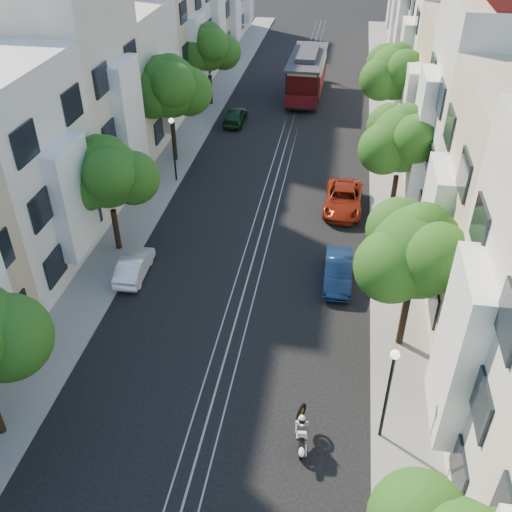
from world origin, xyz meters
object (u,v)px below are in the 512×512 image
at_px(tree_e_c, 403,141).
at_px(sportbike_rider, 301,430).
at_px(tree_e_d, 396,74).
at_px(tree_w_b, 108,175).
at_px(tree_e_b, 418,254).
at_px(tree_w_c, 170,88).
at_px(parked_car_e_mid, 338,271).
at_px(parked_car_e_far, 343,199).
at_px(parked_car_w_far, 235,115).
at_px(lamp_west, 173,140).
at_px(tree_w_d, 209,49).
at_px(lamp_east, 390,382).
at_px(parked_car_w_mid, 134,266).
at_px(cable_car, 307,72).

bearing_deg(tree_e_c, sportbike_rider, -102.60).
bearing_deg(sportbike_rider, tree_e_d, 76.19).
height_order(tree_e_d, tree_w_b, tree_e_d).
xyz_separation_m(tree_e_b, tree_e_d, (0.00, 22.00, 0.13)).
distance_m(tree_e_c, tree_e_d, 11.00).
distance_m(tree_e_d, tree_w_c, 15.60).
height_order(tree_w_b, parked_car_e_mid, tree_w_b).
bearing_deg(tree_e_c, parked_car_e_far, 175.20).
xyz_separation_m(sportbike_rider, parked_car_w_far, (-7.92, 29.04, -0.09)).
height_order(tree_e_d, lamp_west, tree_e_d).
xyz_separation_m(tree_w_d, lamp_east, (13.44, -31.98, -1.75)).
distance_m(tree_e_c, tree_w_b, 15.60).
bearing_deg(parked_car_e_mid, parked_car_w_far, 113.51).
xyz_separation_m(tree_w_b, parked_car_w_mid, (1.54, -2.04, -3.84)).
distance_m(tree_w_d, parked_car_e_far, 19.93).
bearing_deg(tree_w_c, sportbike_rider, -63.85).
relative_size(lamp_east, cable_car, 0.45).
xyz_separation_m(lamp_east, parked_car_e_mid, (-1.90, 9.01, -2.23)).
bearing_deg(parked_car_e_mid, tree_w_b, 174.19).
bearing_deg(cable_car, parked_car_w_far, -122.99).
xyz_separation_m(tree_e_b, lamp_east, (-0.96, -4.98, -1.89)).
relative_size(tree_w_d, cable_car, 0.71).
bearing_deg(parked_car_e_far, lamp_east, -81.75).
height_order(lamp_east, sportbike_rider, lamp_east).
bearing_deg(tree_e_b, lamp_east, -100.93).
bearing_deg(tree_e_d, tree_w_d, 160.85).
height_order(parked_car_e_mid, parked_car_e_far, parked_car_e_far).
xyz_separation_m(tree_w_c, parked_car_w_mid, (1.54, -13.04, -4.51)).
relative_size(tree_e_d, tree_w_d, 1.05).
distance_m(tree_w_b, parked_car_e_mid, 12.18).
height_order(tree_e_d, parked_car_w_far, tree_e_d).
xyz_separation_m(lamp_east, parked_car_e_far, (-1.90, 16.22, -2.20)).
bearing_deg(tree_e_c, parked_car_w_mid, -147.99).
bearing_deg(lamp_west, parked_car_e_far, -9.47).
xyz_separation_m(cable_car, parked_car_e_mid, (3.90, -26.53, -1.46)).
xyz_separation_m(tree_e_d, sportbike_rider, (-3.74, -27.72, -4.14)).
xyz_separation_m(cable_car, parked_car_e_far, (3.90, -19.32, -1.42)).
relative_size(tree_w_b, parked_car_w_mid, 1.84).
distance_m(tree_w_b, parked_car_w_far, 18.90).
distance_m(tree_w_b, sportbike_rider, 15.56).
xyz_separation_m(tree_e_c, lamp_east, (-0.96, -15.98, -1.75)).
relative_size(lamp_east, parked_car_e_mid, 1.11).
bearing_deg(lamp_east, tree_e_d, 87.96).
bearing_deg(sportbike_rider, parked_car_w_far, 99.13).
distance_m(tree_w_d, cable_car, 8.80).
xyz_separation_m(tree_e_d, lamp_east, (-0.96, -26.98, -2.02)).
bearing_deg(lamp_west, parked_car_w_far, 79.55).
bearing_deg(cable_car, parked_car_w_mid, -101.35).
height_order(tree_e_d, lamp_east, tree_e_d).
xyz_separation_m(tree_w_d, parked_car_w_mid, (1.54, -24.04, -4.04)).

